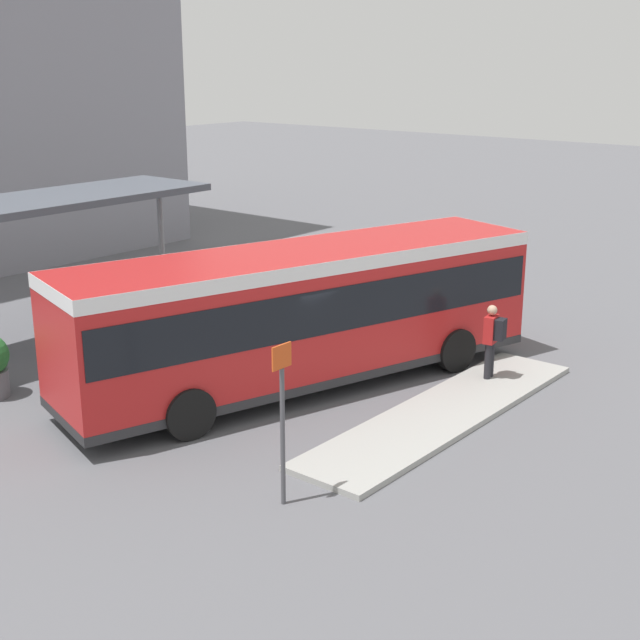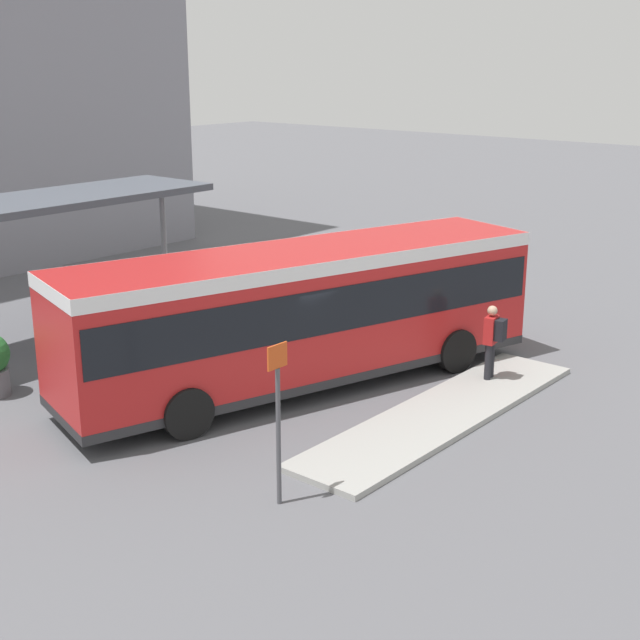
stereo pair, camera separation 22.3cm
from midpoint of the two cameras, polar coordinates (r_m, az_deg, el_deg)
The scene contains 9 objects.
ground_plane at distance 20.32m, azimuth -0.70°, elevation -4.16°, with size 120.00×120.00×0.00m, color #5B5B60.
curb_island at distance 18.78m, azimuth 8.21°, elevation -5.92°, with size 8.25×1.80×0.12m.
city_bus at distance 19.75m, azimuth -0.70°, elevation 0.82°, with size 11.47×5.66×3.13m.
pedestrian_waiting at distance 20.44m, azimuth 11.31°, elevation -1.09°, with size 0.45×0.48×1.71m.
bicycle_red at distance 30.23m, azimuth 5.70°, elevation 3.45°, with size 0.48×1.71×0.74m.
bicycle_green at distance 30.47m, azimuth 4.26°, elevation 3.54°, with size 0.48×1.57×0.68m.
station_shelter at distance 23.48m, azimuth -16.82°, elevation 7.16°, with size 8.73×2.86×3.80m.
potted_planter_near_shelter at distance 23.25m, azimuth -7.97°, elevation 0.25°, with size 0.92×0.92×1.39m.
platform_sign at distance 14.55m, azimuth -2.25°, elevation -6.22°, with size 0.44×0.08×2.80m.
Camera 2 is at (-14.32, -12.50, 7.19)m, focal length 50.00 mm.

